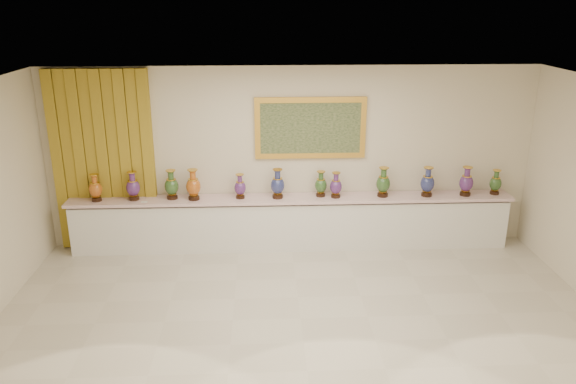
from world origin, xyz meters
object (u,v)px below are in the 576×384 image
counter (291,223)px  vase_1 (133,187)px  vase_0 (96,189)px  vase_2 (172,186)px

counter → vase_1: size_ratio=15.37×
counter → vase_1: bearing=-179.6°
vase_0 → vase_2: bearing=2.4°
counter → vase_0: (-3.15, -0.05, 0.66)m
vase_0 → counter: bearing=0.9°
vase_2 → counter: bearing=-0.1°
counter → vase_2: vase_2 is taller
vase_0 → vase_2: 1.20m
vase_1 → vase_2: vase_2 is taller
counter → vase_0: bearing=-179.1°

